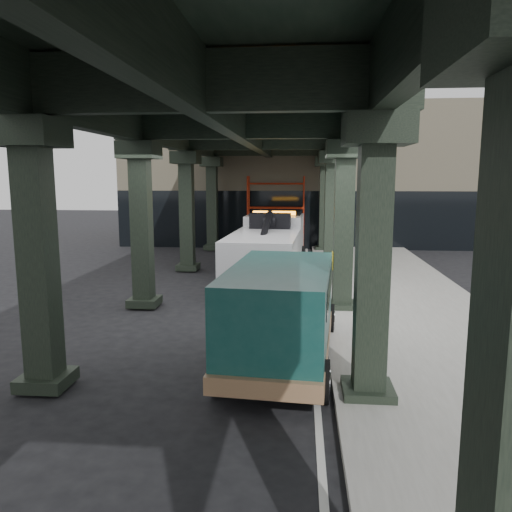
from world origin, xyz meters
The scene contains 8 objects.
ground centered at (0.00, 0.00, 0.00)m, with size 90.00×90.00×0.00m, color black.
sidewalk centered at (4.50, 2.00, 0.07)m, with size 5.00×40.00×0.15m, color gray.
lane_stripe centered at (1.70, 2.00, 0.01)m, with size 0.12×38.00×0.01m, color silver.
viaduct centered at (-0.40, 2.00, 5.46)m, with size 7.40×32.00×6.40m.
building centered at (2.00, 20.00, 4.00)m, with size 22.00×10.00×8.00m, color #C6B793.
scaffolding centered at (0.00, 14.64, 2.11)m, with size 3.08×0.88×4.00m.
tow_truck centered at (0.17, 6.28, 1.32)m, with size 2.80×8.36×2.70m.
towed_van centered at (0.99, -2.33, 1.17)m, with size 2.54×5.53×2.18m.
Camera 1 is at (1.37, -12.56, 3.99)m, focal length 35.00 mm.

